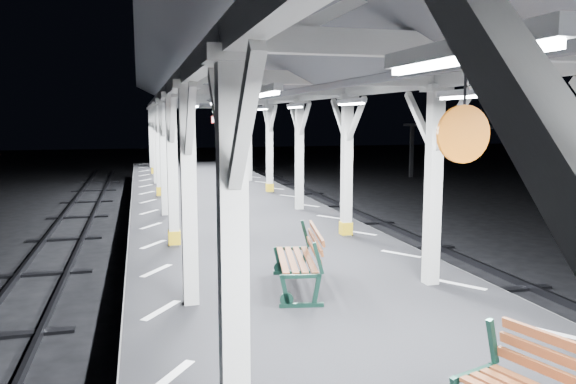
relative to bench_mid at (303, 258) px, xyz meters
name	(u,v)px	position (x,y,z in m)	size (l,w,h in m)	color
ground	(286,311)	(0.17, 1.75, -1.53)	(120.00, 120.00, 0.00)	black
platform	(286,287)	(0.17, 1.75, -1.03)	(6.00, 50.00, 1.00)	black
hazard_stripes_left	(156,271)	(-2.28, 1.75, -0.53)	(1.00, 48.00, 0.01)	silver
hazard_stripes_right	(401,254)	(2.62, 1.75, -0.53)	(1.00, 48.00, 0.01)	silver
track_left	(8,333)	(-4.83, 1.75, -1.45)	(2.20, 60.00, 0.16)	#2D2D33
track_right	(506,288)	(5.17, 1.75, -1.45)	(2.20, 60.00, 0.16)	#2D2D33
canopy	(286,76)	(0.17, 1.73, 3.03)	(5.40, 49.00, 4.65)	silver
bench_mid	(303,258)	(0.00, 0.00, 0.00)	(1.00, 1.93, 0.99)	#123026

